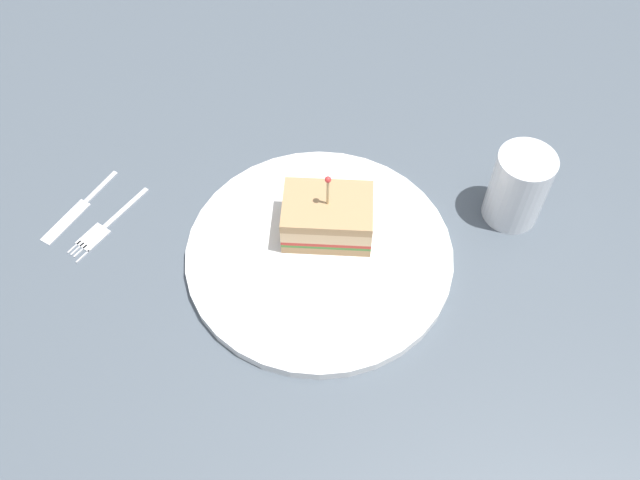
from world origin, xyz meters
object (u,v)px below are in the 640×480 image
Objects in this scene: sandwich_half_center at (328,217)px; fork at (103,229)px; drink_glass at (518,191)px; knife at (78,210)px; plate at (320,254)px.

fork is at bearing -2.22° from sandwich_half_center.
sandwich_half_center is 1.09× the size of drink_glass.
fork is (47.93, 2.42, -3.92)cm from drink_glass.
sandwich_half_center is 0.98× the size of fork.
knife is (3.49, -2.81, 0.00)cm from fork.
plate is 29.61cm from knife.
fork is (25.35, -3.87, -0.45)cm from plate.
drink_glass is at bearing -177.11° from fork.
plate is at bearing 166.95° from knife.
drink_glass is 51.58cm from knife.
sandwich_half_center reaches higher than plate.
plate is 2.84× the size of fork.
plate is at bearing 72.22° from sandwich_half_center.
sandwich_half_center is 0.91× the size of knife.
knife is (28.85, -6.68, -0.45)cm from plate.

